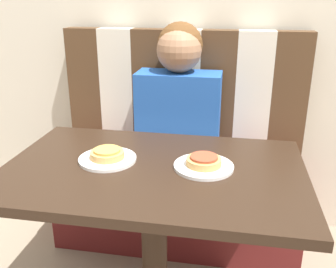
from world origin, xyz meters
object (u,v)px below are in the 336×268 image
object	(u,v)px
person	(179,96)
plate_left	(108,159)
plate_right	(204,166)
pizza_left	(107,154)
pizza_right	(204,161)

from	to	relation	value
person	plate_left	bearing A→B (deg)	-107.11
plate_right	pizza_left	xyz separation A→B (m)	(-0.36, 0.00, 0.02)
pizza_left	pizza_right	distance (m)	0.36
plate_right	person	bearing A→B (deg)	107.11
person	pizza_right	world-z (taller)	person
pizza_left	plate_right	bearing A→B (deg)	-0.00
pizza_left	pizza_right	bearing A→B (deg)	0.00
pizza_left	plate_left	bearing A→B (deg)	-165.96
pizza_right	person	bearing A→B (deg)	107.11
plate_right	pizza_right	size ratio (longest dim) A/B	1.70
plate_left	plate_right	size ratio (longest dim) A/B	1.00
person	plate_right	bearing A→B (deg)	-72.89
plate_left	pizza_right	xyz separation A→B (m)	(0.36, 0.00, 0.02)
person	plate_right	xyz separation A→B (m)	(0.18, -0.58, -0.10)
pizza_right	plate_right	bearing A→B (deg)	-14.04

